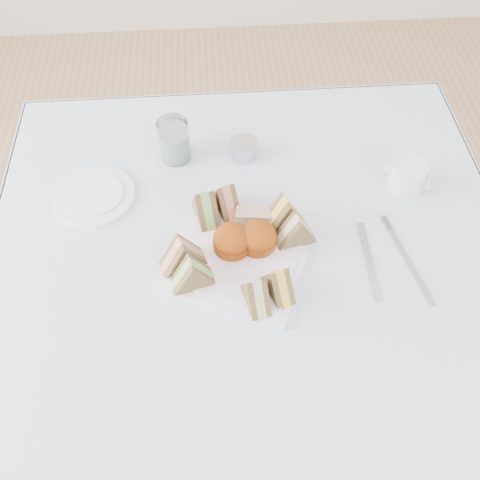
{
  "coord_description": "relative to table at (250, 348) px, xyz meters",
  "views": [
    {
      "loc": [
        -0.06,
        -0.51,
        1.55
      ],
      "look_at": [
        -0.02,
        0.03,
        0.8
      ],
      "focal_mm": 38.0,
      "sensor_mm": 36.0,
      "label": 1
    }
  ],
  "objects": [
    {
      "name": "sandwich_fl_b",
      "position": [
        -0.11,
        -0.03,
        0.42
      ],
      "size": [
        0.09,
        0.06,
        0.07
      ],
      "primitive_type": null,
      "rotation": [
        0.0,
        0.0,
        0.24
      ],
      "color": "olive",
      "rests_on": "serving_plate"
    },
    {
      "name": "tea_strainer",
      "position": [
        0.0,
        0.29,
        0.39
      ],
      "size": [
        0.07,
        0.07,
        0.04
      ],
      "primitive_type": "cylinder",
      "rotation": [
        0.0,
        0.0,
        -0.12
      ],
      "color": "#B2B0C4",
      "rests_on": "tablecloth"
    },
    {
      "name": "floor",
      "position": [
        0.0,
        0.0,
        -0.37
      ],
      "size": [
        4.0,
        4.0,
        0.0
      ],
      "primitive_type": "plane",
      "color": "#9E7751",
      "rests_on": "ground"
    },
    {
      "name": "tablecloth",
      "position": [
        0.0,
        0.0,
        0.37
      ],
      "size": [
        1.02,
        1.02,
        0.01
      ],
      "primitive_type": "cube",
      "color": "white",
      "rests_on": "table"
    },
    {
      "name": "sandwich_br_b",
      "position": [
        0.07,
        0.09,
        0.43
      ],
      "size": [
        0.09,
        0.06,
        0.08
      ],
      "primitive_type": null,
      "rotation": [
        0.0,
        0.0,
        -2.82
      ],
      "color": "olive",
      "rests_on": "serving_plate"
    },
    {
      "name": "sandwich_bl_b",
      "position": [
        -0.04,
        0.13,
        0.42
      ],
      "size": [
        0.06,
        0.09,
        0.07
      ],
      "primitive_type": null,
      "rotation": [
        0.0,
        0.0,
        1.92
      ],
      "color": "olive",
      "rests_on": "serving_plate"
    },
    {
      "name": "serving_plate",
      "position": [
        -0.02,
        0.03,
        0.38
      ],
      "size": [
        0.32,
        0.32,
        0.01
      ],
      "primitive_type": "cube",
      "rotation": [
        0.0,
        0.0,
        -0.4
      ],
      "color": "white",
      "rests_on": "tablecloth"
    },
    {
      "name": "table",
      "position": [
        0.0,
        0.0,
        0.0
      ],
      "size": [
        0.9,
        0.9,
        0.74
      ],
      "primitive_type": "cube",
      "color": "brown",
      "rests_on": "floor"
    },
    {
      "name": "sandwich_fl_a",
      "position": [
        -0.13,
        0.01,
        0.43
      ],
      "size": [
        0.09,
        0.07,
        0.08
      ],
      "primitive_type": null,
      "rotation": [
        0.0,
        0.0,
        0.35
      ],
      "color": "olive",
      "rests_on": "serving_plate"
    },
    {
      "name": "knife",
      "position": [
        0.22,
        -0.0,
        0.38
      ],
      "size": [
        0.02,
        0.18,
        0.0
      ],
      "primitive_type": "cube",
      "rotation": [
        0.0,
        0.0,
        -0.03
      ],
      "color": "#B2B0C4",
      "rests_on": "tablecloth"
    },
    {
      "name": "sandwich_bl_a",
      "position": [
        -0.08,
        0.12,
        0.42
      ],
      "size": [
        0.06,
        0.09,
        0.07
      ],
      "primitive_type": null,
      "rotation": [
        0.0,
        0.0,
        1.81
      ],
      "color": "olive",
      "rests_on": "serving_plate"
    },
    {
      "name": "scone_left",
      "position": [
        -0.04,
        0.04,
        0.41
      ],
      "size": [
        0.1,
        0.1,
        0.05
      ],
      "primitive_type": "cylinder",
      "rotation": [
        0.0,
        0.0,
        -0.48
      ],
      "color": "#85380F",
      "rests_on": "serving_plate"
    },
    {
      "name": "pastry_slice",
      "position": [
        0.01,
        0.09,
        0.4
      ],
      "size": [
        0.07,
        0.04,
        0.03
      ],
      "primitive_type": "cube",
      "rotation": [
        0.0,
        0.0,
        -0.13
      ],
      "color": "#E8CD82",
      "rests_on": "serving_plate"
    },
    {
      "name": "sandwich_fr_a",
      "position": [
        0.04,
        -0.06,
        0.42
      ],
      "size": [
        0.06,
        0.08,
        0.07
      ],
      "primitive_type": null,
      "rotation": [
        0.0,
        0.0,
        -1.2
      ],
      "color": "olive",
      "rests_on": "serving_plate"
    },
    {
      "name": "side_plate",
      "position": [
        -0.31,
        0.19,
        0.38
      ],
      "size": [
        0.21,
        0.21,
        0.01
      ],
      "primitive_type": "cylinder",
      "rotation": [
        0.0,
        0.0,
        0.37
      ],
      "color": "white",
      "rests_on": "tablecloth"
    },
    {
      "name": "fork",
      "position": [
        0.3,
        -0.02,
        0.38
      ],
      "size": [
        0.05,
        0.17,
        0.0
      ],
      "primitive_type": "cube",
      "rotation": [
        0.0,
        0.0,
        0.2
      ],
      "color": "#B2B0C4",
      "rests_on": "tablecloth"
    },
    {
      "name": "creamer_jug",
      "position": [
        0.33,
        0.18,
        0.41
      ],
      "size": [
        0.09,
        0.09,
        0.06
      ],
      "primitive_type": "cylinder",
      "rotation": [
        0.0,
        0.0,
        -0.39
      ],
      "color": "white",
      "rests_on": "tablecloth"
    },
    {
      "name": "water_glass",
      "position": [
        -0.14,
        0.3,
        0.42
      ],
      "size": [
        0.07,
        0.07,
        0.1
      ],
      "primitive_type": "cylinder",
      "rotation": [
        0.0,
        0.0,
        0.03
      ],
      "color": "white",
      "rests_on": "tablecloth"
    },
    {
      "name": "sandwich_br_a",
      "position": [
        0.08,
        0.05,
        0.42
      ],
      "size": [
        0.09,
        0.06,
        0.07
      ],
      "primitive_type": null,
      "rotation": [
        0.0,
        0.0,
        -2.91
      ],
      "color": "olive",
      "rests_on": "serving_plate"
    },
    {
      "name": "scone_right",
      "position": [
        0.01,
        0.04,
        0.41
      ],
      "size": [
        0.07,
        0.07,
        0.05
      ],
      "primitive_type": "cylinder",
      "rotation": [
        0.0,
        0.0,
        -0.02
      ],
      "color": "#85380F",
      "rests_on": "serving_plate"
    },
    {
      "name": "sandwich_fr_b",
      "position": [
        -0.0,
        -0.08,
        0.42
      ],
      "size": [
        0.05,
        0.08,
        0.07
      ],
      "primitive_type": null,
      "rotation": [
        0.0,
        0.0,
        -1.34
      ],
      "color": "olive",
      "rests_on": "serving_plate"
    }
  ]
}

